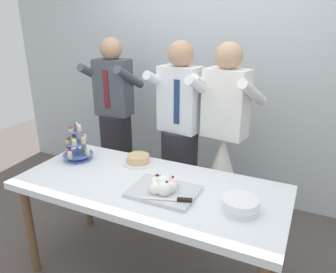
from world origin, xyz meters
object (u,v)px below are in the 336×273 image
Objects in this scene: cupcake_stand at (77,145)px; person_bride at (222,173)px; plate_stack at (241,205)px; dessert_table at (149,194)px; main_cake_tray at (164,187)px; round_cake at (138,160)px; person_groom at (180,149)px; person_guest at (116,131)px.

person_bride reaches higher than cupcake_stand.
plate_stack is 0.89m from person_bride.
dessert_table is 0.64m from plate_stack.
round_cake is at bearing 139.14° from main_cake_tray.
dessert_table is 1.08× the size of person_bride.
person_groom reaches higher than main_cake_tray.
person_groom is (-0.09, 0.72, 0.05)m from dessert_table.
person_guest is (-0.78, 0.17, 0.00)m from person_groom.
person_bride reaches higher than round_cake.
plate_stack is at bearing -47.25° from person_groom.
main_cake_tray is (0.14, -0.06, 0.12)m from dessert_table.
person_bride is (0.29, 0.74, -0.12)m from dessert_table.
person_guest is at bearing 167.75° from person_groom.
person_groom is at bearing -177.23° from person_bride.
person_guest is (-0.87, 0.89, 0.05)m from dessert_table.
dessert_table is at bearing -48.09° from round_cake.
round_cake is at bearing -44.73° from person_guest.
person_groom is at bearing 44.78° from cupcake_stand.
person_guest is (-1.50, 0.94, -0.07)m from plate_stack.
cupcake_stand is at bearing 172.64° from plate_stack.
person_guest reaches higher than cupcake_stand.
person_bride is at bearing 112.76° from plate_stack.
round_cake is 0.75m from person_bride.
person_groom reaches higher than plate_stack.
plate_stack is (0.63, -0.05, 0.11)m from dessert_table.
main_cake_tray is 0.82m from person_groom.
person_bride reaches higher than main_cake_tray.
main_cake_tray is 0.26× the size of person_bride.
cupcake_stand reaches higher than round_cake.
person_bride is (0.99, 0.62, -0.31)m from cupcake_stand.
round_cake is (0.46, 0.14, -0.09)m from cupcake_stand.
person_groom reaches higher than dessert_table.
cupcake_stand is 0.87m from person_groom.
plate_stack is at bearing -4.68° from dessert_table.
dessert_table is 0.73m from cupcake_stand.
main_cake_tray is 1.39m from person_guest.
plate_stack is at bearing -32.20° from person_guest.
person_groom is 1.00× the size of person_guest.
plate_stack reaches higher than dessert_table.
person_bride is (0.15, 0.80, -0.23)m from main_cake_tray.
person_groom is (-0.71, 0.77, -0.07)m from plate_stack.
person_groom is (0.14, 0.46, -0.06)m from round_cake.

